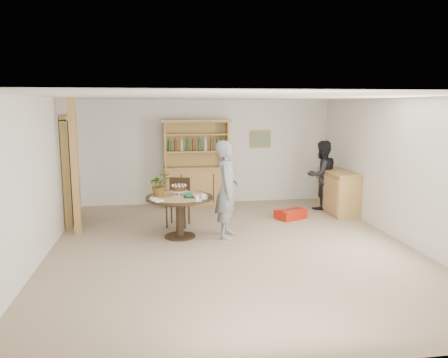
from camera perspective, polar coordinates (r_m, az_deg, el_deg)
ground at (r=7.46m, az=1.01°, el=-8.89°), size 7.00×7.00×0.00m
room_shell at (r=7.11m, az=1.07°, el=4.55°), size 6.04×7.04×2.52m
doorway at (r=9.23m, az=-19.44°, el=1.21°), size 0.13×1.10×2.18m
pine_post at (r=8.39m, az=-18.92°, el=1.44°), size 0.12×0.12×2.50m
hutch at (r=10.39m, az=-3.60°, el=0.31°), size 1.62×0.54×2.04m
sideboard at (r=9.98m, az=14.75°, el=-1.65°), size 0.54×1.26×0.94m
dining_table at (r=7.89m, az=-5.83°, el=-3.35°), size 1.20×1.20×0.76m
dining_chair at (r=8.72m, az=-5.94°, el=-2.57°), size 0.52×0.52×0.95m
birthday_cake at (r=7.89m, az=-5.88°, el=-1.29°), size 0.30×0.30×0.20m
flower_vase at (r=7.86m, az=-8.44°, el=-0.73°), size 0.47×0.44×0.42m
gift_tray at (r=7.75m, az=-4.22°, el=-2.20°), size 0.30×0.20×0.08m
coffee_cup_a at (r=7.61m, az=-2.74°, el=-2.30°), size 0.15×0.15×0.09m
coffee_cup_b at (r=7.43m, az=-3.52°, el=-2.63°), size 0.15×0.15×0.08m
napkins at (r=7.54m, az=-8.85°, el=-2.69°), size 0.24×0.33×0.03m
teen_boy at (r=7.82m, az=0.40°, el=-1.38°), size 0.57×0.73×1.75m
adult_person at (r=10.23m, az=12.64°, el=0.50°), size 0.92×0.82×1.58m
red_suitcase at (r=9.36m, az=8.69°, el=-4.52°), size 0.71×0.62×0.21m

